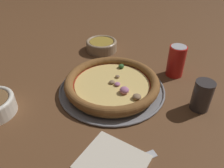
# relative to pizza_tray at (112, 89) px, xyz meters

# --- Properties ---
(ground_plane) EXTENTS (3.00, 3.00, 0.00)m
(ground_plane) POSITION_rel_pizza_tray_xyz_m (0.00, 0.00, -0.00)
(ground_plane) COLOR brown
(pizza_tray) EXTENTS (0.38, 0.38, 0.01)m
(pizza_tray) POSITION_rel_pizza_tray_xyz_m (0.00, 0.00, 0.00)
(pizza_tray) COLOR gray
(pizza_tray) RESTS_ON ground_plane
(pizza) EXTENTS (0.34, 0.34, 0.04)m
(pizza) POSITION_rel_pizza_tray_xyz_m (-0.00, 0.00, 0.02)
(pizza) COLOR tan
(pizza) RESTS_ON pizza_tray
(bowl_near) EXTENTS (0.15, 0.15, 0.05)m
(bowl_near) POSITION_rel_pizza_tray_xyz_m (0.15, -0.28, 0.02)
(bowl_near) COLOR #9E8466
(bowl_near) RESTS_ON ground_plane
(drinking_cup) EXTENTS (0.06, 0.06, 0.10)m
(drinking_cup) POSITION_rel_pizza_tray_xyz_m (-0.30, 0.00, 0.05)
(drinking_cup) COLOR #383333
(drinking_cup) RESTS_ON ground_plane
(napkin) EXTENTS (0.19, 0.17, 0.01)m
(napkin) POSITION_rel_pizza_tray_xyz_m (-0.10, 0.29, -0.00)
(napkin) COLOR beige
(napkin) RESTS_ON ground_plane
(fork) EXTENTS (0.15, 0.15, 0.00)m
(fork) POSITION_rel_pizza_tray_xyz_m (-0.14, 0.28, -0.00)
(fork) COLOR #B7B7BC
(fork) RESTS_ON ground_plane
(beverage_can) EXTENTS (0.07, 0.07, 0.12)m
(beverage_can) POSITION_rel_pizza_tray_xyz_m (-0.20, -0.18, 0.06)
(beverage_can) COLOR red
(beverage_can) RESTS_ON ground_plane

